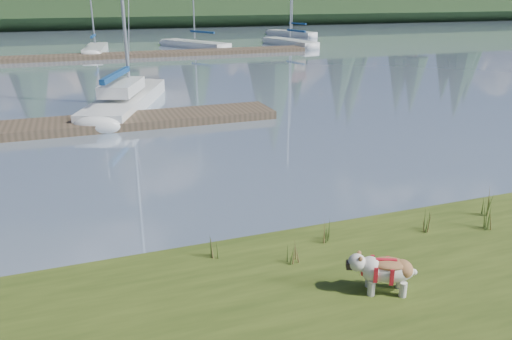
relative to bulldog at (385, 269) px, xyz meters
name	(u,v)px	position (x,y,z in m)	size (l,w,h in m)	color
ground	(117,57)	(-0.91, 33.88, -0.73)	(200.00, 200.00, 0.00)	#8093A9
ridge	(89,7)	(-0.91, 76.88, 1.77)	(200.00, 20.00, 5.00)	#1D3218
bulldog	(385,269)	(0.00, 0.00, 0.00)	(1.02, 0.69, 0.60)	silver
sailboat_main	(130,95)	(-1.86, 16.43, -0.30)	(4.71, 8.82, 12.64)	silver
dock_near	(53,127)	(-4.91, 12.88, -0.58)	(16.00, 2.00, 0.30)	#4C3D2C
dock_far	(144,54)	(1.09, 33.88, -0.58)	(26.00, 2.20, 0.30)	#4C3D2C
sailboat_bg_2	(96,48)	(-2.12, 37.96, -0.40)	(2.45, 7.32, 10.89)	silver
sailboat_bg_3	(189,43)	(5.88, 39.38, -0.40)	(5.43, 8.26, 12.38)	silver
sailboat_bg_4	(286,42)	(14.58, 37.97, -0.40)	(2.91, 7.93, 11.50)	silver
sailboat_bg_5	(288,33)	(19.04, 47.94, -0.41)	(3.96, 7.39, 10.59)	silver
weed_0	(292,251)	(-0.95, 1.22, -0.15)	(0.17, 0.14, 0.53)	#475B23
weed_1	(325,231)	(-0.08, 1.74, -0.18)	(0.17, 0.14, 0.48)	#475B23
weed_2	(488,215)	(3.05, 1.17, -0.11)	(0.17, 0.14, 0.64)	#475B23
weed_3	(216,247)	(-2.07, 1.83, -0.18)	(0.17, 0.14, 0.47)	#475B23
weed_4	(428,222)	(1.92, 1.45, -0.20)	(0.17, 0.14, 0.43)	#475B23
weed_5	(488,202)	(3.47, 1.63, -0.09)	(0.17, 0.14, 0.69)	#475B23
mud_lip	(271,248)	(-0.91, 2.28, -0.66)	(60.00, 0.50, 0.14)	#33281C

